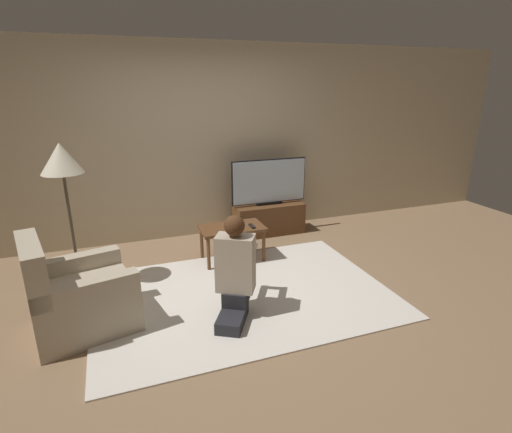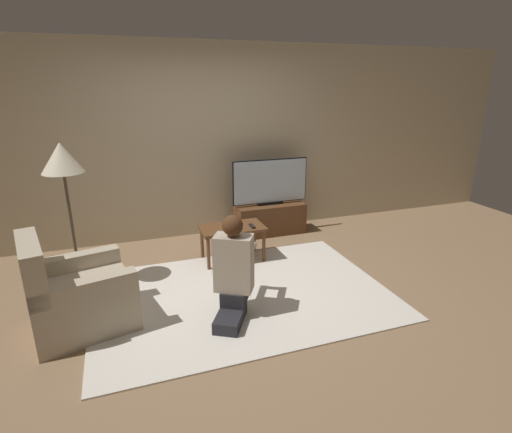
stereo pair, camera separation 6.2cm
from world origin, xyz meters
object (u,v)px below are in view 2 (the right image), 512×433
(coffee_table, at_px, (232,231))
(person_kneeling, at_px, (233,268))
(floor_lamp, at_px, (63,166))
(tv, at_px, (270,182))
(armchair, at_px, (77,298))

(coffee_table, relative_size, person_kneeling, 0.78)
(coffee_table, distance_m, floor_lamp, 1.96)
(tv, xyz_separation_m, armchair, (-2.44, -1.64, -0.47))
(coffee_table, bearing_deg, tv, 43.53)
(armchair, relative_size, person_kneeling, 0.99)
(tv, xyz_separation_m, floor_lamp, (-2.49, -0.83, 0.54))
(floor_lamp, bearing_deg, tv, 18.45)
(armchair, distance_m, person_kneeling, 1.38)
(armchair, xyz_separation_m, person_kneeling, (1.34, -0.28, 0.20))
(coffee_table, relative_size, armchair, 0.79)
(tv, distance_m, person_kneeling, 2.23)
(floor_lamp, xyz_separation_m, armchair, (0.05, -0.81, -1.02))
(coffee_table, height_order, armchair, armchair)
(person_kneeling, bearing_deg, coffee_table, -75.66)
(tv, bearing_deg, coffee_table, -136.47)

